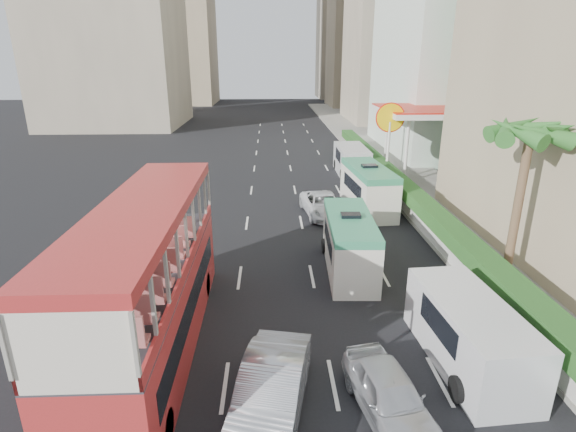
{
  "coord_description": "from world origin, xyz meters",
  "views": [
    {
      "loc": [
        -2.17,
        -12.85,
        9.09
      ],
      "look_at": [
        -1.5,
        4.0,
        3.2
      ],
      "focal_mm": 28.0,
      "sensor_mm": 36.0,
      "label": 1
    }
  ],
  "objects_px": {
    "double_decker_bus": "(151,280)",
    "palm_tree": "(517,209)",
    "van_asset": "(323,215)",
    "panel_van_near": "(469,334)",
    "minibus_far": "(368,188)",
    "shell_station": "(420,142)",
    "car_silver_lane_a": "(271,415)",
    "car_silver_lane_b": "(387,414)",
    "minibus_near": "(349,243)",
    "panel_van_far": "(351,160)"
  },
  "relations": [
    {
      "from": "double_decker_bus",
      "to": "car_silver_lane_a",
      "type": "distance_m",
      "value": 5.52
    },
    {
      "from": "double_decker_bus",
      "to": "car_silver_lane_a",
      "type": "height_order",
      "value": "double_decker_bus"
    },
    {
      "from": "minibus_far",
      "to": "palm_tree",
      "type": "relative_size",
      "value": 0.97
    },
    {
      "from": "van_asset",
      "to": "palm_tree",
      "type": "xyz_separation_m",
      "value": [
        6.76,
        -9.27,
        3.38
      ]
    },
    {
      "from": "car_silver_lane_b",
      "to": "panel_van_near",
      "type": "xyz_separation_m",
      "value": [
        3.01,
        2.13,
        1.04
      ]
    },
    {
      "from": "car_silver_lane_a",
      "to": "panel_van_far",
      "type": "bearing_deg",
      "value": 87.04
    },
    {
      "from": "van_asset",
      "to": "shell_station",
      "type": "distance_m",
      "value": 13.51
    },
    {
      "from": "minibus_near",
      "to": "panel_van_near",
      "type": "bearing_deg",
      "value": -66.55
    },
    {
      "from": "car_silver_lane_b",
      "to": "panel_van_near",
      "type": "height_order",
      "value": "panel_van_near"
    },
    {
      "from": "double_decker_bus",
      "to": "minibus_near",
      "type": "relative_size",
      "value": 1.91
    },
    {
      "from": "shell_station",
      "to": "car_silver_lane_b",
      "type": "bearing_deg",
      "value": -109.09
    },
    {
      "from": "double_decker_bus",
      "to": "shell_station",
      "type": "relative_size",
      "value": 1.38
    },
    {
      "from": "car_silver_lane_b",
      "to": "palm_tree",
      "type": "bearing_deg",
      "value": 35.62
    },
    {
      "from": "van_asset",
      "to": "panel_van_near",
      "type": "distance_m",
      "value": 14.73
    },
    {
      "from": "car_silver_lane_a",
      "to": "panel_van_far",
      "type": "xyz_separation_m",
      "value": [
        6.83,
        26.89,
        1.14
      ]
    },
    {
      "from": "minibus_far",
      "to": "car_silver_lane_b",
      "type": "bearing_deg",
      "value": -104.6
    },
    {
      "from": "van_asset",
      "to": "minibus_near",
      "type": "height_order",
      "value": "minibus_near"
    },
    {
      "from": "car_silver_lane_b",
      "to": "van_asset",
      "type": "xyz_separation_m",
      "value": [
        0.13,
        16.53,
        0.0
      ]
    },
    {
      "from": "double_decker_bus",
      "to": "minibus_near",
      "type": "distance_m",
      "value": 9.34
    },
    {
      "from": "double_decker_bus",
      "to": "minibus_far",
      "type": "distance_m",
      "value": 17.46
    },
    {
      "from": "double_decker_bus",
      "to": "shell_station",
      "type": "distance_m",
      "value": 28.02
    },
    {
      "from": "minibus_near",
      "to": "shell_station",
      "type": "relative_size",
      "value": 0.72
    },
    {
      "from": "panel_van_far",
      "to": "shell_station",
      "type": "height_order",
      "value": "shell_station"
    },
    {
      "from": "minibus_far",
      "to": "car_silver_lane_a",
      "type": "bearing_deg",
      "value": -114.32
    },
    {
      "from": "panel_van_near",
      "to": "palm_tree",
      "type": "bearing_deg",
      "value": 48.66
    },
    {
      "from": "double_decker_bus",
      "to": "panel_van_far",
      "type": "relative_size",
      "value": 1.94
    },
    {
      "from": "double_decker_bus",
      "to": "minibus_far",
      "type": "xyz_separation_m",
      "value": [
        9.98,
        14.28,
        -1.15
      ]
    },
    {
      "from": "palm_tree",
      "to": "shell_station",
      "type": "xyz_separation_m",
      "value": [
        2.2,
        19.0,
        -0.63
      ]
    },
    {
      "from": "minibus_near",
      "to": "panel_van_far",
      "type": "height_order",
      "value": "minibus_near"
    },
    {
      "from": "double_decker_bus",
      "to": "shell_station",
      "type": "height_order",
      "value": "shell_station"
    },
    {
      "from": "car_silver_lane_a",
      "to": "panel_van_far",
      "type": "height_order",
      "value": "panel_van_far"
    },
    {
      "from": "van_asset",
      "to": "shell_station",
      "type": "relative_size",
      "value": 0.6
    },
    {
      "from": "palm_tree",
      "to": "shell_station",
      "type": "bearing_deg",
      "value": 83.4
    },
    {
      "from": "minibus_far",
      "to": "minibus_near",
      "type": "bearing_deg",
      "value": -111.77
    },
    {
      "from": "car_silver_lane_b",
      "to": "panel_van_far",
      "type": "xyz_separation_m",
      "value": [
        3.68,
        27.01,
        1.14
      ]
    },
    {
      "from": "car_silver_lane_b",
      "to": "palm_tree",
      "type": "xyz_separation_m",
      "value": [
        6.89,
        7.27,
        3.38
      ]
    },
    {
      "from": "double_decker_bus",
      "to": "car_silver_lane_b",
      "type": "xyz_separation_m",
      "value": [
        6.91,
        -3.27,
        -2.53
      ]
    },
    {
      "from": "car_silver_lane_a",
      "to": "double_decker_bus",
      "type": "bearing_deg",
      "value": 151.31
    },
    {
      "from": "car_silver_lane_b",
      "to": "minibus_near",
      "type": "height_order",
      "value": "minibus_near"
    },
    {
      "from": "double_decker_bus",
      "to": "car_silver_lane_a",
      "type": "bearing_deg",
      "value": -39.99
    },
    {
      "from": "car_silver_lane_a",
      "to": "palm_tree",
      "type": "distance_m",
      "value": 12.78
    },
    {
      "from": "double_decker_bus",
      "to": "van_asset",
      "type": "xyz_separation_m",
      "value": [
        7.04,
        13.27,
        -2.53
      ]
    },
    {
      "from": "minibus_far",
      "to": "shell_station",
      "type": "distance_m",
      "value": 10.68
    },
    {
      "from": "panel_van_near",
      "to": "minibus_far",
      "type": "bearing_deg",
      "value": 85.49
    },
    {
      "from": "double_decker_bus",
      "to": "palm_tree",
      "type": "height_order",
      "value": "palm_tree"
    },
    {
      "from": "double_decker_bus",
      "to": "panel_van_near",
      "type": "bearing_deg",
      "value": -6.54
    },
    {
      "from": "car_silver_lane_a",
      "to": "minibus_near",
      "type": "xyz_separation_m",
      "value": [
        3.57,
        8.8,
        1.27
      ]
    },
    {
      "from": "minibus_near",
      "to": "panel_van_far",
      "type": "bearing_deg",
      "value": 82.34
    },
    {
      "from": "minibus_near",
      "to": "double_decker_bus",
      "type": "bearing_deg",
      "value": -139.81
    },
    {
      "from": "double_decker_bus",
      "to": "minibus_near",
      "type": "height_order",
      "value": "double_decker_bus"
    }
  ]
}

